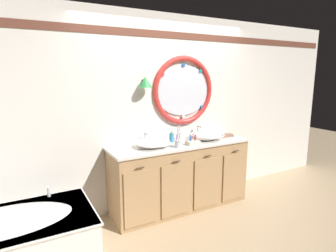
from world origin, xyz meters
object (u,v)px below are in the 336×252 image
at_px(sink_basin_left, 153,143).
at_px(sink_basin_right, 207,135).
at_px(bathtub, 5,241).
at_px(soap_dispenser, 172,137).
at_px(toiletry_basket, 193,142).
at_px(toothbrush_holder_left, 178,143).
at_px(toothbrush_holder_right, 179,136).
at_px(folded_hand_towel, 226,135).

xyz_separation_m(sink_basin_left, sink_basin_right, (0.84, -0.00, 0.01)).
bearing_deg(bathtub, sink_basin_right, 6.37).
bearing_deg(sink_basin_left, soap_dispenser, 20.48).
bearing_deg(sink_basin_left, toiletry_basket, -14.64).
relative_size(sink_basin_left, toiletry_basket, 2.62).
distance_m(sink_basin_left, toothbrush_holder_left, 0.31).
distance_m(toothbrush_holder_left, toiletry_basket, 0.24).
bearing_deg(toiletry_basket, toothbrush_holder_right, 92.20).
distance_m(toothbrush_holder_right, toiletry_basket, 0.34).
distance_m(soap_dispenser, toiletry_basket, 0.31).
xyz_separation_m(bathtub, sink_basin_left, (1.66, 0.28, 0.67)).
relative_size(toothbrush_holder_right, soap_dispenser, 1.37).
bearing_deg(toothbrush_holder_left, toothbrush_holder_right, 57.51).
distance_m(bathtub, sink_basin_right, 2.60).
bearing_deg(folded_hand_towel, sink_basin_right, -175.74).
bearing_deg(toothbrush_holder_right, soap_dispenser, -153.85).
height_order(sink_basin_right, toothbrush_holder_left, toothbrush_holder_left).
distance_m(folded_hand_towel, toiletry_basket, 0.71).
relative_size(sink_basin_left, sink_basin_right, 0.93).
height_order(toothbrush_holder_left, folded_hand_towel, toothbrush_holder_left).
distance_m(sink_basin_right, toothbrush_holder_right, 0.40).
bearing_deg(toothbrush_holder_left, soap_dispenser, 75.76).
bearing_deg(toiletry_basket, toothbrush_holder_left, -176.88).
bearing_deg(toothbrush_holder_left, bathtub, -176.05).
relative_size(sink_basin_right, folded_hand_towel, 2.38).
distance_m(bathtub, folded_hand_towel, 2.94).
relative_size(bathtub, toothbrush_holder_right, 7.78).
bearing_deg(toiletry_basket, soap_dispenser, 122.39).
distance_m(bathtub, toothbrush_holder_left, 2.05).
bearing_deg(toothbrush_holder_right, toiletry_basket, -87.80).
relative_size(sink_basin_right, toothbrush_holder_left, 2.30).
distance_m(bathtub, toothbrush_holder_right, 2.30).
relative_size(toothbrush_holder_left, folded_hand_towel, 1.04).
xyz_separation_m(sink_basin_left, folded_hand_towel, (1.20, 0.03, -0.04)).
height_order(sink_basin_left, toothbrush_holder_left, toothbrush_holder_left).
xyz_separation_m(bathtub, toothbrush_holder_right, (2.15, 0.48, 0.66)).
distance_m(sink_basin_right, folded_hand_towel, 0.37).
xyz_separation_m(sink_basin_right, soap_dispenser, (-0.49, 0.13, -0.00)).
height_order(bathtub, folded_hand_towel, folded_hand_towel).
xyz_separation_m(sink_basin_right, toothbrush_holder_right, (-0.34, 0.20, -0.01)).
relative_size(bathtub, toothbrush_holder_left, 7.76).
bearing_deg(bathtub, toothbrush_holder_left, 3.95).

